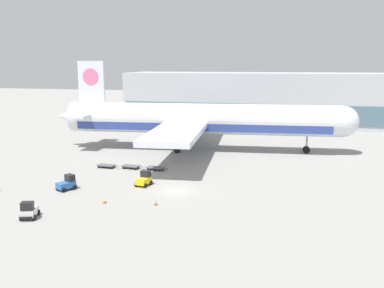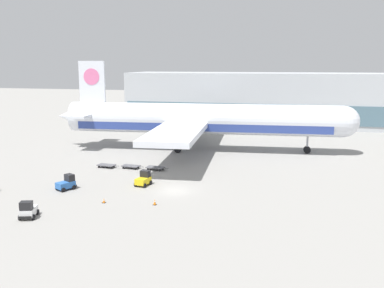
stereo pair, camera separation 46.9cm
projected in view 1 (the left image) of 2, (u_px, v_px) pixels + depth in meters
ground_plane at (175, 191)px, 56.28m from camera, size 400.00×400.00×0.00m
terminal_building at (291, 99)px, 115.91m from camera, size 90.00×18.20×14.00m
airplane_main at (198, 120)px, 81.88m from camera, size 58.04×48.55×17.00m
baggage_tug_foreground at (67, 183)px, 56.58m from camera, size 2.46×2.81×2.00m
baggage_tug_mid at (144, 179)px, 58.62m from camera, size 1.97×2.64×2.00m
baggage_tug_far at (29, 211)px, 46.13m from camera, size 2.25×2.75×2.00m
baggage_dolly_lead at (106, 165)px, 68.67m from camera, size 3.76×1.75×0.48m
baggage_dolly_second at (131, 166)px, 68.12m from camera, size 3.76×1.75×0.48m
baggage_dolly_third at (155, 168)px, 67.17m from camera, size 3.76×1.75×0.48m
traffic_cone_near at (156, 202)px, 50.59m from camera, size 0.40×0.40×0.71m
traffic_cone_far at (105, 201)px, 51.33m from camera, size 0.40×0.40×0.54m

